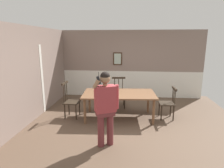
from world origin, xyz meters
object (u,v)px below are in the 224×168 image
chair_by_doorway (71,101)px  person_figure (106,105)px  chair_near_window (119,93)px  dining_table (119,95)px  chair_at_table_head (168,103)px

chair_by_doorway → person_figure: size_ratio=0.65×
chair_near_window → chair_by_doorway: chair_by_doorway is taller
dining_table → chair_by_doorway: 1.42m
dining_table → chair_near_window: chair_near_window is taller
chair_near_window → chair_by_doorway: bearing=30.8°
chair_near_window → chair_by_doorway: 1.69m
dining_table → chair_by_doorway: (-1.41, -0.10, -0.18)m
dining_table → chair_near_window: (-0.07, 0.93, -0.20)m
chair_near_window → chair_at_table_head: bearing=143.6°
chair_by_doorway → chair_at_table_head: (2.81, 0.20, -0.03)m
person_figure → dining_table: bearing=-123.2°
dining_table → person_figure: size_ratio=1.31×
dining_table → chair_at_table_head: bearing=4.2°
chair_at_table_head → person_figure: (-1.58, -1.64, 0.46)m
chair_by_doorway → person_figure: person_figure is taller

